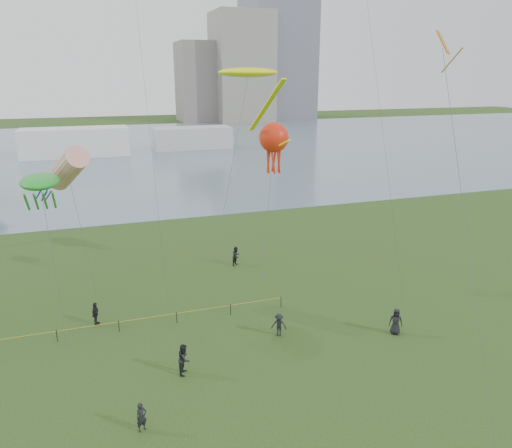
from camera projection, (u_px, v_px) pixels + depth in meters
name	position (u px, v px, depth m)	size (l,w,h in m)	color
ground_plane	(321.00, 433.00, 24.74)	(400.00, 400.00, 0.00)	#1E3912
lake	(131.00, 150.00, 115.37)	(400.00, 120.00, 0.08)	slate
building_mid	(242.00, 68.00, 180.18)	(20.00, 20.00, 38.00)	gray
building_low	(200.00, 82.00, 182.77)	(16.00, 18.00, 28.00)	slate
pavilion_left	(75.00, 142.00, 106.29)	(22.00, 8.00, 6.00)	white
pavilion_right	(192.00, 138.00, 117.14)	(18.00, 7.00, 5.00)	silver
fence	(22.00, 339.00, 32.43)	(24.07, 0.07, 1.05)	black
spectator_a	(184.00, 359.00, 29.45)	(0.93, 0.72, 1.90)	black
spectator_b	(279.00, 325.00, 33.72)	(1.04, 0.60, 1.61)	black
spectator_c	(95.00, 314.00, 35.23)	(0.99, 0.41, 1.68)	black
spectator_d	(396.00, 321.00, 33.96)	(0.90, 0.59, 1.85)	black
spectator_f	(142.00, 417.00, 24.74)	(0.57, 0.37, 1.55)	black
spectator_g	(236.00, 256.00, 46.19)	(0.87, 0.67, 1.78)	black
kite_stingray	(249.00, 74.00, 39.23)	(9.07, 11.38, 17.57)	#3F3F42
kite_windsock	(67.00, 169.00, 36.45)	(4.21, 5.36, 12.31)	#3F3F42
kite_creature	(40.00, 182.00, 33.58)	(2.56, 7.02, 10.60)	#3F3F42
kite_octopus	(274.00, 138.00, 40.09)	(5.20, 9.04, 13.40)	#3F3F42
kite_delta	(446.00, 62.00, 27.75)	(4.86, 12.73, 19.44)	#3F3F42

